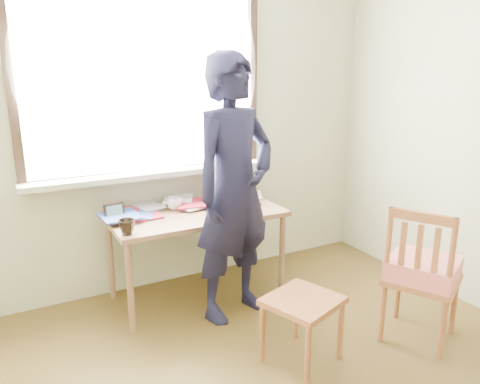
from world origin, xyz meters
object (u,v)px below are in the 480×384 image
side_chair (422,271)px  person (234,190)px  desk (196,221)px  mug_white (175,203)px  work_chair (303,308)px  mug_dark (127,227)px  laptop (229,202)px

side_chair → person: size_ratio=0.50×
desk → person: bearing=-67.3°
mug_white → work_chair: size_ratio=0.23×
mug_dark → side_chair: size_ratio=0.12×
mug_white → side_chair: bearing=-49.9°
mug_dark → person: size_ratio=0.06×
desk → laptop: size_ratio=3.50×
desk → work_chair: size_ratio=2.53×
mug_dark → person: person is taller
laptop → mug_white: bearing=154.2°
mug_white → work_chair: (0.34, -1.17, -0.38)m
desk → work_chair: bearing=-77.7°
work_chair → mug_dark: bearing=134.4°
desk → person: 0.47m
work_chair → side_chair: size_ratio=0.55×
desk → person: (0.14, -0.34, 0.30)m
desk → laptop: laptop is taller
mug_dark → person: (0.71, -0.11, 0.18)m
laptop → mug_white: (-0.36, 0.18, -0.01)m
mug_white → person: size_ratio=0.06×
desk → laptop: (0.25, -0.04, 0.12)m
work_chair → person: bearing=97.0°
mug_white → mug_dark: bearing=-141.3°
laptop → side_chair: side_chair is taller
laptop → person: 0.37m
desk → work_chair: 1.09m
work_chair → person: person is taller
side_chair → mug_dark: bearing=148.4°
desk → work_chair: (0.23, -1.03, -0.26)m
mug_white → side_chair: size_ratio=0.13×
side_chair → person: bearing=135.4°
person → mug_dark: bearing=155.4°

